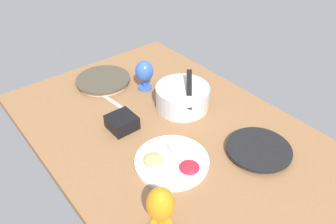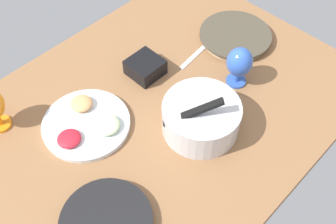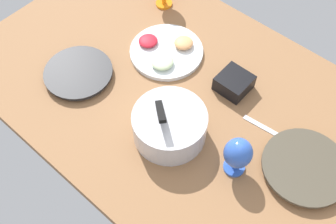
{
  "view_description": "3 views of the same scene",
  "coord_description": "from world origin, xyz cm",
  "px_view_note": "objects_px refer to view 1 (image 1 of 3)",
  "views": [
    {
      "loc": [
        86.18,
        -72.71,
        97.08
      ],
      "look_at": [
        -10.58,
        5.46,
        3.26
      ],
      "focal_mm": 35.78,
      "sensor_mm": 36.0,
      "label": 1
    },
    {
      "loc": [
        51.16,
        63.6,
        110.65
      ],
      "look_at": [
        -8.42,
        5.65,
        3.26
      ],
      "focal_mm": 42.66,
      "sensor_mm": 36.0,
      "label": 2
    },
    {
      "loc": [
        -61.65,
        72.67,
        124.21
      ],
      "look_at": [
        -7.82,
        11.3,
        3.26
      ],
      "focal_mm": 43.35,
      "sensor_mm": 36.0,
      "label": 3
    }
  ],
  "objects_px": {
    "mixing_bowl": "(182,96)",
    "dinner_plate_left": "(103,81)",
    "dinner_plate_right": "(259,150)",
    "hurricane_glass_blue": "(144,72)",
    "square_bowl_black": "(122,122)",
    "fruit_platter": "(172,160)",
    "hurricane_glass_orange": "(161,206)"
  },
  "relations": [
    {
      "from": "mixing_bowl",
      "to": "dinner_plate_left",
      "type": "bearing_deg",
      "value": -156.1
    },
    {
      "from": "dinner_plate_right",
      "to": "mixing_bowl",
      "type": "height_order",
      "value": "mixing_bowl"
    },
    {
      "from": "mixing_bowl",
      "to": "hurricane_glass_blue",
      "type": "xyz_separation_m",
      "value": [
        -0.25,
        -0.04,
        0.04
      ]
    },
    {
      "from": "square_bowl_black",
      "to": "mixing_bowl",
      "type": "bearing_deg",
      "value": 81.42
    },
    {
      "from": "dinner_plate_left",
      "to": "fruit_platter",
      "type": "height_order",
      "value": "fruit_platter"
    },
    {
      "from": "dinner_plate_right",
      "to": "hurricane_glass_blue",
      "type": "bearing_deg",
      "value": -173.68
    },
    {
      "from": "mixing_bowl",
      "to": "hurricane_glass_orange",
      "type": "height_order",
      "value": "mixing_bowl"
    },
    {
      "from": "hurricane_glass_blue",
      "to": "dinner_plate_left",
      "type": "bearing_deg",
      "value": -140.71
    },
    {
      "from": "mixing_bowl",
      "to": "fruit_platter",
      "type": "xyz_separation_m",
      "value": [
        0.26,
        -0.28,
        -0.05
      ]
    },
    {
      "from": "dinner_plate_right",
      "to": "hurricane_glass_orange",
      "type": "xyz_separation_m",
      "value": [
        0.02,
        -0.53,
        0.09
      ]
    },
    {
      "from": "dinner_plate_left",
      "to": "hurricane_glass_orange",
      "type": "distance_m",
      "value": 0.95
    },
    {
      "from": "mixing_bowl",
      "to": "hurricane_glass_orange",
      "type": "relative_size",
      "value": 1.45
    },
    {
      "from": "hurricane_glass_blue",
      "to": "fruit_platter",
      "type": "bearing_deg",
      "value": -24.74
    },
    {
      "from": "mixing_bowl",
      "to": "fruit_platter",
      "type": "height_order",
      "value": "mixing_bowl"
    },
    {
      "from": "mixing_bowl",
      "to": "square_bowl_black",
      "type": "distance_m",
      "value": 0.32
    },
    {
      "from": "mixing_bowl",
      "to": "hurricane_glass_blue",
      "type": "relative_size",
      "value": 1.61
    },
    {
      "from": "hurricane_glass_orange",
      "to": "mixing_bowl",
      "type": "bearing_deg",
      "value": 133.23
    },
    {
      "from": "fruit_platter",
      "to": "hurricane_glass_orange",
      "type": "bearing_deg",
      "value": -46.66
    },
    {
      "from": "dinner_plate_right",
      "to": "dinner_plate_left",
      "type": "bearing_deg",
      "value": -165.58
    },
    {
      "from": "fruit_platter",
      "to": "square_bowl_black",
      "type": "xyz_separation_m",
      "value": [
        -0.31,
        -0.04,
        0.02
      ]
    },
    {
      "from": "hurricane_glass_orange",
      "to": "square_bowl_black",
      "type": "relative_size",
      "value": 1.51
    },
    {
      "from": "mixing_bowl",
      "to": "square_bowl_black",
      "type": "relative_size",
      "value": 2.19
    },
    {
      "from": "hurricane_glass_blue",
      "to": "hurricane_glass_orange",
      "type": "bearing_deg",
      "value": -32.24
    },
    {
      "from": "dinner_plate_left",
      "to": "mixing_bowl",
      "type": "distance_m",
      "value": 0.48
    },
    {
      "from": "dinner_plate_right",
      "to": "hurricane_glass_orange",
      "type": "relative_size",
      "value": 1.51
    },
    {
      "from": "hurricane_glass_orange",
      "to": "square_bowl_black",
      "type": "height_order",
      "value": "hurricane_glass_orange"
    },
    {
      "from": "dinner_plate_left",
      "to": "square_bowl_black",
      "type": "distance_m",
      "value": 0.41
    },
    {
      "from": "dinner_plate_left",
      "to": "square_bowl_black",
      "type": "bearing_deg",
      "value": -18.0
    },
    {
      "from": "dinner_plate_left",
      "to": "hurricane_glass_blue",
      "type": "distance_m",
      "value": 0.25
    },
    {
      "from": "fruit_platter",
      "to": "hurricane_glass_blue",
      "type": "distance_m",
      "value": 0.57
    },
    {
      "from": "dinner_plate_right",
      "to": "hurricane_glass_blue",
      "type": "height_order",
      "value": "hurricane_glass_blue"
    },
    {
      "from": "fruit_platter",
      "to": "hurricane_glass_blue",
      "type": "xyz_separation_m",
      "value": [
        -0.51,
        0.24,
        0.08
      ]
    }
  ]
}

